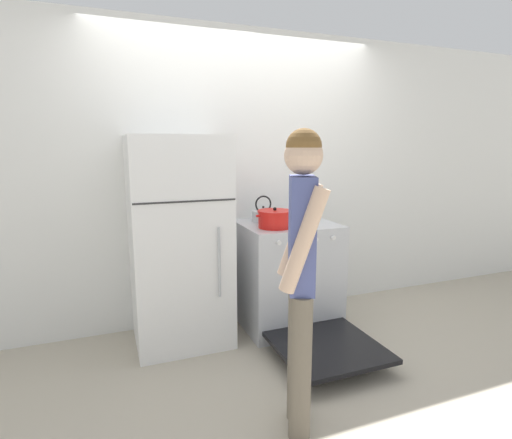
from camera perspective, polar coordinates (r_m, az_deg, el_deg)
name	(u,v)px	position (r m, az deg, el deg)	size (l,w,h in m)	color
ground_plane	(242,313)	(3.88, -2.05, -13.18)	(14.00, 14.00, 0.00)	#B2A893
wall_back	(240,178)	(3.59, -2.34, 5.98)	(10.00, 0.06, 2.55)	silver
refrigerator	(180,242)	(3.18, -10.87, -3.16)	(0.73, 0.66, 1.63)	white
stove_range	(288,276)	(3.50, 4.66, -7.99)	(0.79, 1.41, 0.91)	silver
dutch_oven_pot	(275,219)	(3.20, 2.68, 0.09)	(0.32, 0.28, 0.17)	red
tea_kettle	(263,214)	(3.46, 1.08, 0.75)	(0.24, 0.20, 0.23)	silver
utensil_jar	(300,210)	(3.61, 6.37, 1.32)	(0.07, 0.07, 0.22)	silver
person	(301,266)	(2.11, 6.47, -6.68)	(0.35, 0.40, 1.64)	#6B6051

